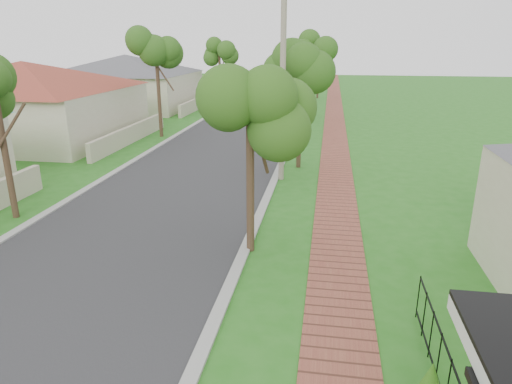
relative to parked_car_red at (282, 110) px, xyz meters
The scene contains 11 objects.
road 9.90m from the parked_car_red, 103.16° to the right, with size 7.00×120.00×0.02m, color #28282B.
kerb_right 9.74m from the parked_car_red, 81.69° to the right, with size 0.30×120.00×0.10m, color #9E9E99.
kerb_left 11.30m from the parked_car_red, 121.54° to the right, with size 0.30×120.00×0.10m, color #9E9E99.
sidewalk 10.44m from the parked_car_red, 67.38° to the right, with size 1.50×120.00×0.03m, color brown.
street_trees 5.14m from the parked_car_red, 127.49° to the right, with size 10.70×37.65×5.89m.
far_house_red 17.23m from the parked_car_red, 145.95° to the right, with size 15.56×15.56×4.60m.
far_house_grey 14.96m from the parked_car_red, 162.83° to the left, with size 15.56×15.56×4.60m.
parked_car_red is the anchor object (origin of this frame).
parked_car_white 3.47m from the parked_car_red, 85.76° to the left, with size 1.65×4.72×1.56m, color white.
near_tree 23.15m from the parked_car_red, 86.12° to the right, with size 1.87×1.87×4.80m.
utility_pole 16.14m from the parked_car_red, 83.99° to the right, with size 1.20×0.24×8.02m.
Camera 1 is at (2.83, -4.96, 5.67)m, focal length 32.00 mm.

